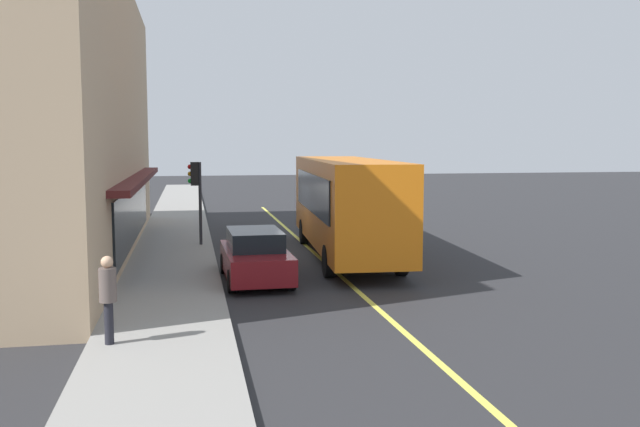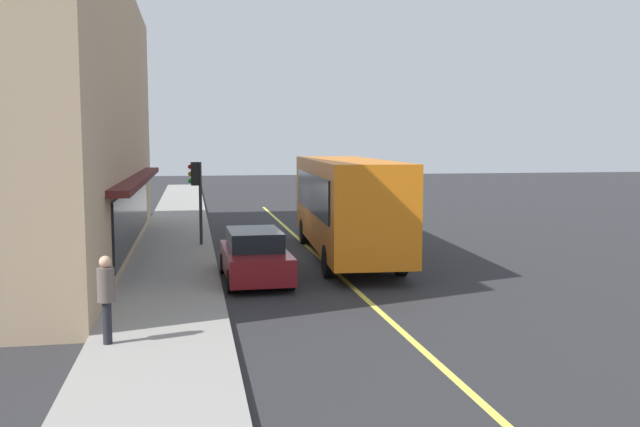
# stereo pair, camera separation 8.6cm
# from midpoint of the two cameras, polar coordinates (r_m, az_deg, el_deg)

# --- Properties ---
(ground) EXTENTS (120.00, 120.00, 0.00)m
(ground) POSITION_cam_midpoint_polar(r_m,az_deg,el_deg) (26.01, -0.72, -3.16)
(ground) COLOR #28282B
(sidewalk) EXTENTS (80.00, 2.92, 0.15)m
(sidewalk) POSITION_cam_midpoint_polar(r_m,az_deg,el_deg) (25.61, -12.13, -3.27)
(sidewalk) COLOR gray
(sidewalk) RESTS_ON ground
(lane_centre_stripe) EXTENTS (36.00, 0.16, 0.01)m
(lane_centre_stripe) POSITION_cam_midpoint_polar(r_m,az_deg,el_deg) (26.01, -0.72, -3.15)
(lane_centre_stripe) COLOR #D8D14C
(lane_centre_stripe) RESTS_ON ground
(bus) EXTENTS (11.25, 3.14, 3.50)m
(bus) POSITION_cam_midpoint_polar(r_m,az_deg,el_deg) (24.49, 2.06, 0.95)
(bus) COLOR orange
(bus) RESTS_ON ground
(traffic_light) EXTENTS (0.30, 0.52, 3.20)m
(traffic_light) POSITION_cam_midpoint_polar(r_m,az_deg,el_deg) (26.92, -10.35, 2.48)
(traffic_light) COLOR #2D2D33
(traffic_light) RESTS_ON sidewalk
(car_maroon) EXTENTS (4.33, 1.93, 1.52)m
(car_maroon) POSITION_cam_midpoint_polar(r_m,az_deg,el_deg) (20.49, -5.50, -3.56)
(car_maroon) COLOR maroon
(car_maroon) RESTS_ON ground
(pedestrian_near_storefront) EXTENTS (0.34, 0.34, 1.76)m
(pedestrian_near_storefront) POSITION_cam_midpoint_polar(r_m,az_deg,el_deg) (14.17, -17.34, -6.17)
(pedestrian_near_storefront) COLOR black
(pedestrian_near_storefront) RESTS_ON sidewalk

